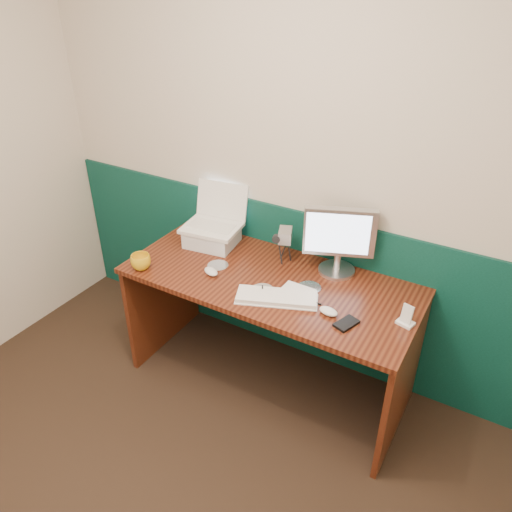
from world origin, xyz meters
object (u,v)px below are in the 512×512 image
Objects in this scene: desk at (269,333)px; laptop at (211,209)px; monitor at (339,242)px; camcorder at (285,246)px; keyboard at (277,298)px; mug at (141,262)px.

laptop is (-0.48, 0.16, 0.61)m from desk.
camcorder is (-0.30, -0.05, -0.09)m from monitor.
desk is 0.52m from camcorder.
monitor is 0.47m from keyboard.
desk is 0.43m from keyboard.
camcorder is (-0.14, 0.35, 0.09)m from keyboard.
monitor reaches higher than mug.
mug is (-0.79, -0.12, 0.03)m from keyboard.
monitor is (0.28, 0.25, 0.56)m from desk.
mug is 0.55× the size of camcorder.
camcorder is (0.47, 0.04, -0.13)m from laptop.
monitor is 0.93× the size of keyboard.
monitor is at bearing -13.27° from camcorder.
laptop is 0.49m from camcorder.
keyboard is 0.39m from camcorder.
desk is at bearing -25.94° from laptop.
keyboard is at bearing -133.59° from monitor.
desk is at bearing 106.90° from keyboard.
keyboard reaches higher than desk.
monitor is at bearing 28.71° from mug.
monitor reaches higher than keyboard.
monitor is 0.31m from camcorder.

